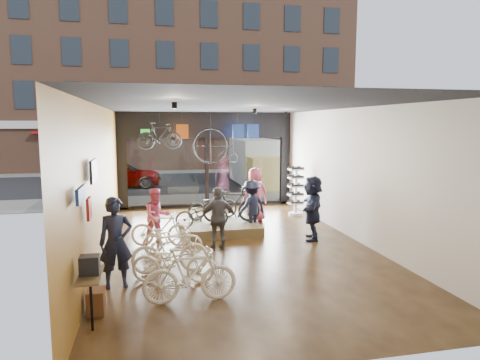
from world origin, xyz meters
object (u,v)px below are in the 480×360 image
object	(u,v)px
display_platform	(219,228)
display_bike_mid	(231,205)
floor_bike_3	(170,251)
floor_bike_4	(173,239)
floor_bike_5	(161,229)
display_bike_right	(213,205)
box_truck	(260,163)
penny_farthing	(218,147)
display_bike_left	(202,214)
customer_5	(312,208)
customer_3	(252,206)
sunglasses_rack	(296,191)
customer_2	(219,219)
customer_4	(255,195)
floor_bike_1	(190,275)
hung_bike	(160,136)
customer_0	(116,242)
customer_1	(157,217)
street_car	(118,174)
floor_bike_2	(173,262)

from	to	relation	value
display_platform	display_bike_mid	size ratio (longest dim) A/B	1.33
floor_bike_3	floor_bike_4	xyz separation A→B (m)	(0.13, 1.40, -0.11)
floor_bike_5	display_bike_right	distance (m)	2.48
box_truck	penny_farthing	distance (m)	7.63
display_bike_left	customer_5	world-z (taller)	customer_5
display_platform	customer_3	bearing A→B (deg)	-2.81
floor_bike_4	display_bike_mid	distance (m)	2.82
display_platform	sunglasses_rack	world-z (taller)	sunglasses_rack
display_platform	customer_3	world-z (taller)	customer_3
customer_2	customer_4	world-z (taller)	customer_4
floor_bike_3	floor_bike_1	bearing A→B (deg)	-169.73
floor_bike_1	display_bike_mid	distance (m)	5.39
display_bike_right	hung_bike	bearing A→B (deg)	22.11
customer_5	hung_bike	xyz separation A→B (m)	(-4.19, 3.95, 1.99)
customer_0	sunglasses_rack	bearing A→B (deg)	33.52
floor_bike_4	display_platform	xyz separation A→B (m)	(1.53, 1.91, -0.26)
floor_bike_3	hung_bike	xyz separation A→B (m)	(-0.01, 5.98, 2.41)
box_truck	customer_0	bearing A→B (deg)	-116.05
floor_bike_4	customer_4	world-z (taller)	customer_4
customer_1	customer_4	world-z (taller)	customer_4
display_platform	hung_bike	size ratio (longest dim) A/B	1.52
hung_bike	penny_farthing	bearing A→B (deg)	-98.56
sunglasses_rack	street_car	bearing A→B (deg)	144.16
box_truck	floor_bike_5	size ratio (longest dim) A/B	3.84
customer_2	hung_bike	size ratio (longest dim) A/B	1.07
street_car	floor_bike_3	size ratio (longest dim) A/B	2.57
display_bike_left	customer_1	xyz separation A→B (m)	(-1.31, -0.52, 0.08)
customer_1	penny_farthing	size ratio (longest dim) A/B	0.99
floor_bike_5	customer_3	xyz separation A→B (m)	(2.82, 1.08, 0.32)
floor_bike_4	customer_3	world-z (taller)	customer_3
penny_farthing	customer_3	bearing A→B (deg)	-77.84
display_bike_mid	customer_5	size ratio (longest dim) A/B	0.97
floor_bike_5	customer_3	distance (m)	3.03
floor_bike_3	floor_bike_5	bearing A→B (deg)	4.78
display_bike_left	penny_farthing	bearing A→B (deg)	-23.42
floor_bike_5	display_bike_left	world-z (taller)	display_bike_left
floor_bike_5	display_platform	size ratio (longest dim) A/B	0.68
display_bike_mid	floor_bike_1	bearing A→B (deg)	165.73
display_bike_mid	display_bike_right	bearing A→B (deg)	46.73
floor_bike_2	floor_bike_4	size ratio (longest dim) A/B	1.13
street_car	penny_farthing	size ratio (longest dim) A/B	2.77
floor_bike_4	floor_bike_5	world-z (taller)	floor_bike_5
hung_bike	street_car	bearing A→B (deg)	4.39
customer_2	floor_bike_4	bearing A→B (deg)	6.51
customer_4	floor_bike_2	bearing A→B (deg)	57.54
display_platform	customer_4	size ratio (longest dim) A/B	1.29
floor_bike_5	customer_4	size ratio (longest dim) A/B	0.88
floor_bike_1	display_bike_right	size ratio (longest dim) A/B	1.03
customer_5	penny_farthing	distance (m)	4.79
customer_2	floor_bike_1	bearing A→B (deg)	69.71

